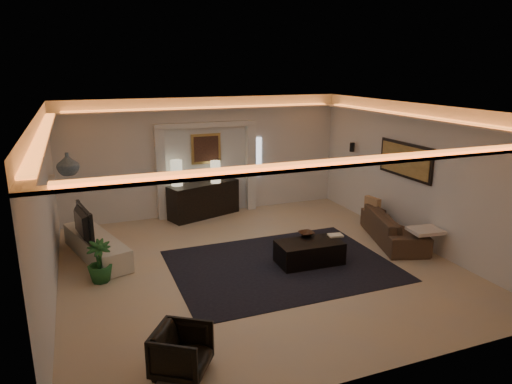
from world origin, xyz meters
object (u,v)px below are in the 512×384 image
object	(u,v)px
console	(204,200)
coffee_table	(309,253)
sofa	(394,227)
armchair	(182,351)

from	to	relation	value
console	coffee_table	size ratio (longest dim) A/B	1.47
console	sofa	size ratio (longest dim) A/B	0.85
coffee_table	armchair	xyz separation A→B (m)	(-2.96, -2.34, 0.09)
console	armchair	size ratio (longest dim) A/B	2.75
console	coffee_table	xyz separation A→B (m)	(1.09, -3.53, -0.20)
coffee_table	armchair	world-z (taller)	armchair
armchair	console	bearing A→B (deg)	16.29
console	armchair	bearing A→B (deg)	-126.29
sofa	coffee_table	size ratio (longest dim) A/B	1.72
sofa	console	bearing A→B (deg)	64.05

